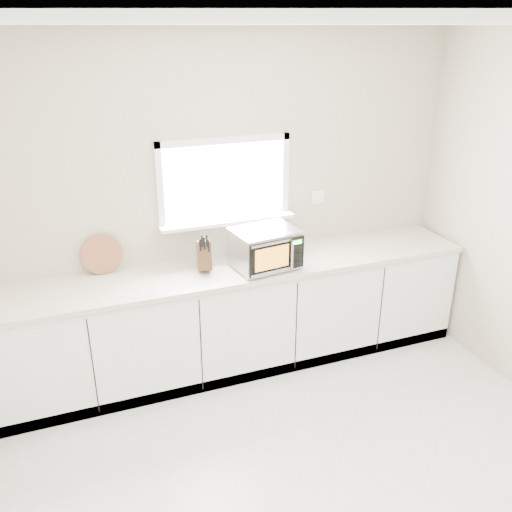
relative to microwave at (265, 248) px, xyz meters
name	(u,v)px	position (x,y,z in m)	size (l,w,h in m)	color
back_wall	(225,203)	(-0.20, 0.40, 0.28)	(4.00, 0.17, 2.70)	#BCAC95
cabinets	(238,318)	(-0.20, 0.10, -0.65)	(3.92, 0.60, 0.88)	white
countertop	(237,269)	(-0.20, 0.09, -0.19)	(3.92, 0.64, 0.04)	beige
microwave	(265,248)	(0.00, 0.00, 0.00)	(0.54, 0.45, 0.32)	black
knife_block	(204,254)	(-0.47, 0.12, -0.03)	(0.14, 0.23, 0.31)	#4B2A1A
cutting_board	(102,254)	(-1.21, 0.34, -0.01)	(0.32, 0.32, 0.02)	brown
coffee_grinder	(251,244)	(-0.03, 0.24, -0.06)	(0.15, 0.15, 0.22)	#B9BCC1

